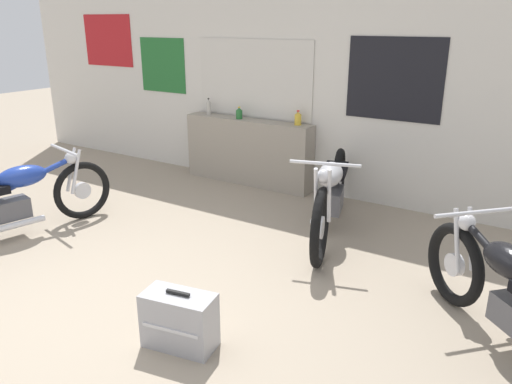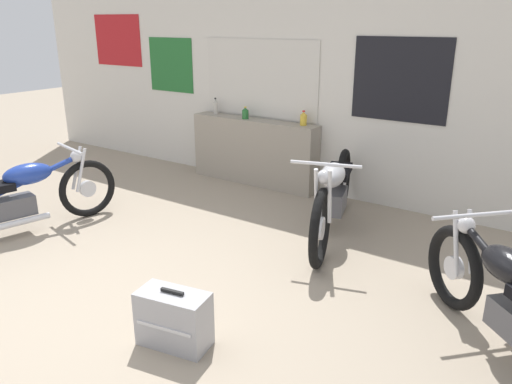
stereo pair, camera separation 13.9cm
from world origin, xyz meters
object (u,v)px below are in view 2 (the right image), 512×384
bottle_left_center (245,113)px  motorcycle_silver (333,194)px  bottle_leftmost (216,107)px  motorcycle_blue (19,196)px  hard_case_silver (174,319)px  bottle_center (303,119)px

bottle_left_center → motorcycle_silver: bottle_left_center is taller
bottle_leftmost → motorcycle_blue: bearing=-97.4°
motorcycle_silver → motorcycle_blue: motorcycle_silver is taller
bottle_left_center → hard_case_silver: 3.80m
motorcycle_silver → hard_case_silver: size_ratio=4.01×
bottle_leftmost → motorcycle_blue: 2.91m
bottle_left_center → bottle_center: (0.86, 0.06, 0.01)m
bottle_center → motorcycle_blue: bottle_center is taller
hard_case_silver → bottle_center: bearing=104.8°
bottle_leftmost → bottle_center: bearing=0.3°
motorcycle_silver → motorcycle_blue: size_ratio=1.03×
bottle_leftmost → hard_case_silver: bearing=-55.6°
bottle_leftmost → bottle_center: size_ratio=1.23×
motorcycle_silver → motorcycle_blue: bearing=-146.2°
hard_case_silver → motorcycle_blue: bearing=169.0°
bottle_center → hard_case_silver: (0.88, -3.35, -0.77)m
motorcycle_blue → hard_case_silver: (2.66, -0.52, -0.22)m
bottle_left_center → motorcycle_silver: (1.80, -0.96, -0.51)m
bottle_center → motorcycle_blue: bearing=-122.0°
bottle_center → bottle_leftmost: bearing=-179.7°
bottle_left_center → bottle_leftmost: bearing=174.9°
motorcycle_silver → bottle_center: bearing=132.7°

